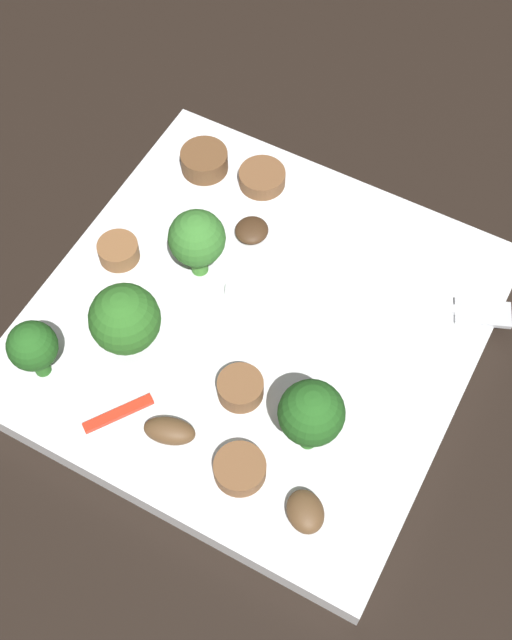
% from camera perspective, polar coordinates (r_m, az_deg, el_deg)
% --- Properties ---
extents(ground_plane, '(1.40, 1.40, 0.00)m').
position_cam_1_polar(ground_plane, '(0.54, 0.00, -0.88)').
color(ground_plane, black).
extents(plate, '(0.27, 0.27, 0.02)m').
position_cam_1_polar(plate, '(0.53, 0.00, -0.44)').
color(plate, white).
rests_on(plate, ground_plane).
extents(fork, '(0.17, 0.08, 0.00)m').
position_cam_1_polar(fork, '(0.54, 8.97, 1.06)').
color(fork, silver).
rests_on(fork, plate).
extents(broccoli_floret_0, '(0.04, 0.04, 0.05)m').
position_cam_1_polar(broccoli_floret_0, '(0.52, -4.00, 5.44)').
color(broccoli_floret_0, '#408630').
rests_on(broccoli_floret_0, plate).
extents(broccoli_floret_1, '(0.04, 0.04, 0.06)m').
position_cam_1_polar(broccoli_floret_1, '(0.46, 3.74, -6.34)').
color(broccoli_floret_1, '#296420').
rests_on(broccoli_floret_1, plate).
extents(broccoli_floret_2, '(0.03, 0.03, 0.04)m').
position_cam_1_polar(broccoli_floret_2, '(0.50, -14.80, -1.78)').
color(broccoli_floret_2, '#296420').
rests_on(broccoli_floret_2, plate).
extents(broccoli_floret_3, '(0.04, 0.04, 0.05)m').
position_cam_1_polar(broccoli_floret_3, '(0.50, -8.83, 0.02)').
color(broccoli_floret_3, '#347525').
rests_on(broccoli_floret_3, plate).
extents(sausage_slice_0, '(0.03, 0.03, 0.01)m').
position_cam_1_polar(sausage_slice_0, '(0.56, -9.14, 4.76)').
color(sausage_slice_0, brown).
rests_on(sausage_slice_0, plate).
extents(sausage_slice_1, '(0.05, 0.05, 0.01)m').
position_cam_1_polar(sausage_slice_1, '(0.59, 0.41, 9.55)').
color(sausage_slice_1, brown).
rests_on(sausage_slice_1, plate).
extents(sausage_slice_2, '(0.04, 0.04, 0.02)m').
position_cam_1_polar(sausage_slice_2, '(0.60, -3.50, 10.65)').
color(sausage_slice_2, brown).
rests_on(sausage_slice_2, plate).
extents(sausage_slice_3, '(0.04, 0.04, 0.01)m').
position_cam_1_polar(sausage_slice_3, '(0.48, -1.10, -10.00)').
color(sausage_slice_3, brown).
rests_on(sausage_slice_3, plate).
extents(sausage_slice_4, '(0.04, 0.04, 0.01)m').
position_cam_1_polar(sausage_slice_4, '(0.50, -1.06, -4.61)').
color(sausage_slice_4, brown).
rests_on(sausage_slice_4, plate).
extents(mushroom_0, '(0.02, 0.02, 0.01)m').
position_cam_1_polar(mushroom_0, '(0.56, -0.29, 6.06)').
color(mushroom_0, '#422B19').
rests_on(mushroom_0, plate).
extents(mushroom_1, '(0.03, 0.02, 0.01)m').
position_cam_1_polar(mushroom_1, '(0.49, -5.84, -7.44)').
color(mushroom_1, brown).
rests_on(mushroom_1, plate).
extents(mushroom_2, '(0.03, 0.03, 0.01)m').
position_cam_1_polar(mushroom_2, '(0.47, 3.34, -12.76)').
color(mushroom_2, brown).
rests_on(mushroom_2, plate).
extents(pepper_strip_0, '(0.03, 0.04, 0.00)m').
position_cam_1_polar(pepper_strip_0, '(0.50, -9.26, -6.24)').
color(pepper_strip_0, red).
rests_on(pepper_strip_0, plate).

